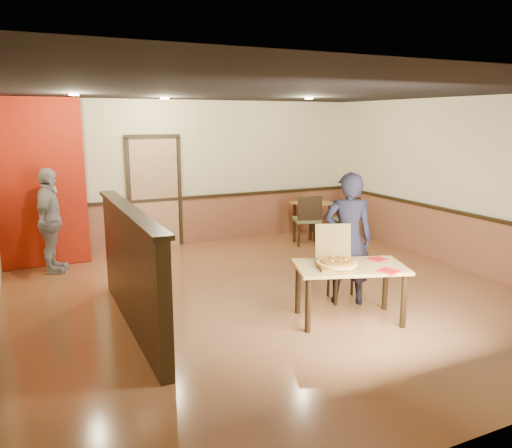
{
  "coord_description": "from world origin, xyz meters",
  "views": [
    {
      "loc": [
        -3.08,
        -5.9,
        2.44
      ],
      "look_at": [
        -0.29,
        0.0,
        1.07
      ],
      "focal_mm": 35.0,
      "sensor_mm": 36.0,
      "label": 1
    }
  ],
  "objects_px": {
    "side_table": "(312,210)",
    "pizza_box": "(336,261)",
    "condiment": "(310,199)",
    "side_chair_right": "(347,217)",
    "passerby": "(50,221)",
    "diner_chair": "(344,266)",
    "diner": "(348,239)",
    "main_table": "(350,274)",
    "side_chair_left": "(308,218)"
  },
  "relations": [
    {
      "from": "pizza_box",
      "to": "condiment",
      "type": "bearing_deg",
      "value": 85.01
    },
    {
      "from": "side_table",
      "to": "condiment",
      "type": "relative_size",
      "value": 5.29
    },
    {
      "from": "side_table",
      "to": "diner",
      "type": "distance_m",
      "value": 3.92
    },
    {
      "from": "diner_chair",
      "to": "diner",
      "type": "relative_size",
      "value": 0.48
    },
    {
      "from": "diner",
      "to": "pizza_box",
      "type": "relative_size",
      "value": 2.73
    },
    {
      "from": "diner",
      "to": "passerby",
      "type": "xyz_separation_m",
      "value": [
        -3.5,
        3.15,
        -0.04
      ]
    },
    {
      "from": "diner_chair",
      "to": "side_table",
      "type": "relative_size",
      "value": 1.08
    },
    {
      "from": "side_table",
      "to": "pizza_box",
      "type": "relative_size",
      "value": 1.21
    },
    {
      "from": "side_chair_right",
      "to": "diner",
      "type": "bearing_deg",
      "value": 39.94
    },
    {
      "from": "main_table",
      "to": "side_chair_left",
      "type": "bearing_deg",
      "value": 85.23
    },
    {
      "from": "condiment",
      "to": "diner_chair",
      "type": "bearing_deg",
      "value": -114.08
    },
    {
      "from": "passerby",
      "to": "diner_chair",
      "type": "bearing_deg",
      "value": -113.03
    },
    {
      "from": "side_chair_right",
      "to": "condiment",
      "type": "height_order",
      "value": "side_chair_right"
    },
    {
      "from": "side_chair_left",
      "to": "pizza_box",
      "type": "distance_m",
      "value": 3.8
    },
    {
      "from": "main_table",
      "to": "pizza_box",
      "type": "xyz_separation_m",
      "value": [
        -0.17,
        0.05,
        0.17
      ]
    },
    {
      "from": "diner",
      "to": "side_chair_left",
      "type": "bearing_deg",
      "value": -79.64
    },
    {
      "from": "passerby",
      "to": "condiment",
      "type": "relative_size",
      "value": 11.39
    },
    {
      "from": "side_chair_right",
      "to": "passerby",
      "type": "relative_size",
      "value": 0.53
    },
    {
      "from": "side_chair_right",
      "to": "diner",
      "type": "distance_m",
      "value": 3.63
    },
    {
      "from": "diner_chair",
      "to": "side_table",
      "type": "distance_m",
      "value": 3.77
    },
    {
      "from": "side_chair_right",
      "to": "condiment",
      "type": "relative_size",
      "value": 5.98
    },
    {
      "from": "passerby",
      "to": "condiment",
      "type": "xyz_separation_m",
      "value": [
        5.07,
        0.4,
        -0.04
      ]
    },
    {
      "from": "diner_chair",
      "to": "side_chair_left",
      "type": "xyz_separation_m",
      "value": [
        1.12,
        2.79,
        0.08
      ]
    },
    {
      "from": "diner_chair",
      "to": "side_table",
      "type": "bearing_deg",
      "value": 81.5
    },
    {
      "from": "side_chair_right",
      "to": "diner_chair",
      "type": "bearing_deg",
      "value": 39.22
    },
    {
      "from": "diner_chair",
      "to": "passerby",
      "type": "height_order",
      "value": "passerby"
    },
    {
      "from": "side_chair_right",
      "to": "side_table",
      "type": "relative_size",
      "value": 1.13
    },
    {
      "from": "side_chair_left",
      "to": "diner",
      "type": "xyz_separation_m",
      "value": [
        -1.16,
        -2.93,
        0.34
      ]
    },
    {
      "from": "side_table",
      "to": "condiment",
      "type": "height_order",
      "value": "condiment"
    },
    {
      "from": "main_table",
      "to": "diner",
      "type": "distance_m",
      "value": 0.69
    },
    {
      "from": "side_chair_right",
      "to": "passerby",
      "type": "height_order",
      "value": "passerby"
    },
    {
      "from": "side_chair_left",
      "to": "pizza_box",
      "type": "bearing_deg",
      "value": 82.08
    },
    {
      "from": "pizza_box",
      "to": "passerby",
      "type": "bearing_deg",
      "value": 151.8
    },
    {
      "from": "diner_chair",
      "to": "diner",
      "type": "height_order",
      "value": "diner"
    },
    {
      "from": "main_table",
      "to": "side_table",
      "type": "height_order",
      "value": "side_table"
    },
    {
      "from": "diner_chair",
      "to": "pizza_box",
      "type": "height_order",
      "value": "pizza_box"
    },
    {
      "from": "diner_chair",
      "to": "side_table",
      "type": "height_order",
      "value": "diner_chair"
    },
    {
      "from": "main_table",
      "to": "side_table",
      "type": "xyz_separation_m",
      "value": [
        1.97,
        4.08,
        -0.04
      ]
    },
    {
      "from": "diner_chair",
      "to": "pizza_box",
      "type": "distance_m",
      "value": 0.87
    },
    {
      "from": "side_table",
      "to": "side_chair_right",
      "type": "bearing_deg",
      "value": -52.77
    },
    {
      "from": "side_chair_right",
      "to": "pizza_box",
      "type": "relative_size",
      "value": 1.37
    },
    {
      "from": "side_chair_left",
      "to": "pizza_box",
      "type": "relative_size",
      "value": 1.53
    },
    {
      "from": "side_chair_left",
      "to": "side_table",
      "type": "distance_m",
      "value": 0.78
    },
    {
      "from": "diner",
      "to": "pizza_box",
      "type": "bearing_deg",
      "value": 75.16
    },
    {
      "from": "diner_chair",
      "to": "passerby",
      "type": "distance_m",
      "value": 4.67
    },
    {
      "from": "main_table",
      "to": "side_chair_left",
      "type": "height_order",
      "value": "side_chair_left"
    },
    {
      "from": "side_table",
      "to": "side_chair_left",
      "type": "bearing_deg",
      "value": -127.33
    },
    {
      "from": "side_table",
      "to": "passerby",
      "type": "height_order",
      "value": "passerby"
    },
    {
      "from": "side_chair_left",
      "to": "side_table",
      "type": "relative_size",
      "value": 1.26
    },
    {
      "from": "diner_chair",
      "to": "side_chair_left",
      "type": "relative_size",
      "value": 0.85
    }
  ]
}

